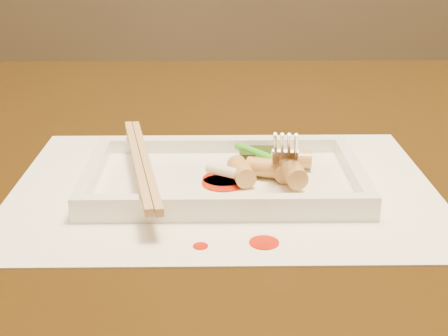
{
  "coord_description": "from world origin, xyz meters",
  "views": [
    {
      "loc": [
        -0.05,
        -0.68,
        0.99
      ],
      "look_at": [
        -0.04,
        -0.13,
        0.77
      ],
      "focal_mm": 50.0,
      "sensor_mm": 36.0,
      "label": 1
    }
  ],
  "objects_px": {
    "table": "(256,221)",
    "chopstick_a": "(137,161)",
    "placemat": "(224,186)",
    "fork": "(298,97)",
    "plate_base": "(224,182)"
  },
  "relations": [
    {
      "from": "table",
      "to": "chopstick_a",
      "type": "xyz_separation_m",
      "value": [
        -0.12,
        -0.13,
        0.13
      ]
    },
    {
      "from": "plate_base",
      "to": "chopstick_a",
      "type": "xyz_separation_m",
      "value": [
        -0.08,
        0.0,
        0.02
      ]
    },
    {
      "from": "table",
      "to": "chopstick_a",
      "type": "distance_m",
      "value": 0.22
    },
    {
      "from": "table",
      "to": "placemat",
      "type": "relative_size",
      "value": 3.5
    },
    {
      "from": "placemat",
      "to": "chopstick_a",
      "type": "distance_m",
      "value": 0.09
    },
    {
      "from": "chopstick_a",
      "to": "fork",
      "type": "height_order",
      "value": "fork"
    },
    {
      "from": "placemat",
      "to": "chopstick_a",
      "type": "bearing_deg",
      "value": 180.0
    },
    {
      "from": "plate_base",
      "to": "fork",
      "type": "xyz_separation_m",
      "value": [
        0.07,
        0.02,
        0.08
      ]
    },
    {
      "from": "table",
      "to": "plate_base",
      "type": "xyz_separation_m",
      "value": [
        -0.04,
        -0.13,
        0.11
      ]
    },
    {
      "from": "plate_base",
      "to": "fork",
      "type": "height_order",
      "value": "fork"
    },
    {
      "from": "plate_base",
      "to": "fork",
      "type": "distance_m",
      "value": 0.11
    },
    {
      "from": "table",
      "to": "chopstick_a",
      "type": "height_order",
      "value": "chopstick_a"
    },
    {
      "from": "table",
      "to": "fork",
      "type": "bearing_deg",
      "value": -75.04
    },
    {
      "from": "placemat",
      "to": "fork",
      "type": "height_order",
      "value": "fork"
    },
    {
      "from": "table",
      "to": "fork",
      "type": "distance_m",
      "value": 0.22
    }
  ]
}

